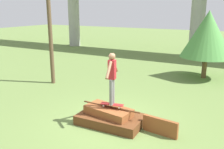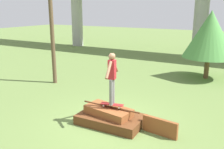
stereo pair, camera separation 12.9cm
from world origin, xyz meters
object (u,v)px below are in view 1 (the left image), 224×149
(skateboard, at_px, (112,104))
(utility_pole, at_px, (50,21))
(skater, at_px, (112,75))
(tree_behind_left, at_px, (208,34))

(skateboard, height_order, utility_pole, utility_pole)
(skater, distance_m, tree_behind_left, 7.74)
(skateboard, relative_size, skater, 0.46)
(skater, bearing_deg, utility_pole, 151.16)
(skateboard, height_order, skater, skater)
(skateboard, relative_size, tree_behind_left, 0.21)
(tree_behind_left, bearing_deg, utility_pole, -144.30)
(utility_pole, relative_size, tree_behind_left, 1.65)
(skateboard, distance_m, skater, 0.99)
(tree_behind_left, bearing_deg, skateboard, -102.68)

